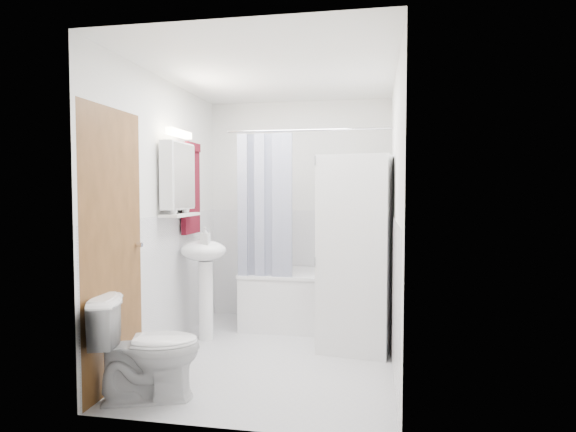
% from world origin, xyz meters
% --- Properties ---
extents(floor, '(2.60, 2.60, 0.00)m').
position_xyz_m(floor, '(0.00, 0.00, 0.00)').
color(floor, silver).
rests_on(floor, ground).
extents(room_walls, '(2.60, 2.60, 2.60)m').
position_xyz_m(room_walls, '(0.00, 0.00, 1.49)').
color(room_walls, white).
rests_on(room_walls, ground).
extents(wainscot, '(1.98, 2.58, 2.58)m').
position_xyz_m(wainscot, '(0.00, 0.29, 0.60)').
color(wainscot, white).
rests_on(wainscot, ground).
extents(door, '(0.05, 2.00, 2.00)m').
position_xyz_m(door, '(-0.95, -0.55, 1.00)').
color(door, brown).
rests_on(door, ground).
extents(bathtub, '(1.51, 0.71, 0.58)m').
position_xyz_m(bathtub, '(0.24, 0.92, 0.32)').
color(bathtub, white).
rests_on(bathtub, ground).
extents(tub_spout, '(0.04, 0.12, 0.04)m').
position_xyz_m(tub_spout, '(0.44, 1.25, 0.90)').
color(tub_spout, silver).
rests_on(tub_spout, room_walls).
extents(curtain_rod, '(1.69, 0.02, 0.02)m').
position_xyz_m(curtain_rod, '(0.24, 0.62, 2.00)').
color(curtain_rod, silver).
rests_on(curtain_rod, room_walls).
extents(shower_curtain, '(0.55, 0.02, 1.45)m').
position_xyz_m(shower_curtain, '(-0.23, 0.62, 1.25)').
color(shower_curtain, '#16214E').
rests_on(shower_curtain, curtain_rod).
extents(sink, '(0.44, 0.37, 1.04)m').
position_xyz_m(sink, '(-0.75, 0.33, 0.70)').
color(sink, white).
rests_on(sink, ground).
extents(medicine_cabinet, '(0.13, 0.50, 0.71)m').
position_xyz_m(medicine_cabinet, '(-0.90, 0.10, 1.57)').
color(medicine_cabinet, white).
rests_on(medicine_cabinet, room_walls).
extents(shelf, '(0.18, 0.54, 0.02)m').
position_xyz_m(shelf, '(-0.89, 0.10, 1.20)').
color(shelf, silver).
rests_on(shelf, room_walls).
extents(shower_caddy, '(0.22, 0.06, 0.02)m').
position_xyz_m(shower_caddy, '(0.49, 1.24, 1.15)').
color(shower_caddy, silver).
rests_on(shower_caddy, room_walls).
extents(towel, '(0.07, 0.37, 0.90)m').
position_xyz_m(towel, '(-0.94, 0.48, 1.46)').
color(towel, '#530C11').
rests_on(towel, room_walls).
extents(washer_dryer, '(0.69, 0.69, 1.72)m').
position_xyz_m(washer_dryer, '(0.68, 0.34, 0.86)').
color(washer_dryer, white).
rests_on(washer_dryer, ground).
extents(toilet, '(0.80, 0.61, 0.70)m').
position_xyz_m(toilet, '(-0.67, -1.00, 0.35)').
color(toilet, white).
rests_on(toilet, ground).
extents(soap_pump, '(0.08, 0.17, 0.08)m').
position_xyz_m(soap_pump, '(-0.71, 0.25, 0.95)').
color(soap_pump, gray).
rests_on(soap_pump, sink).
extents(shelf_bottle, '(0.07, 0.18, 0.07)m').
position_xyz_m(shelf_bottle, '(-0.89, -0.05, 1.25)').
color(shelf_bottle, gray).
rests_on(shelf_bottle, shelf).
extents(shelf_cup, '(0.10, 0.09, 0.10)m').
position_xyz_m(shelf_cup, '(-0.89, 0.22, 1.26)').
color(shelf_cup, gray).
rests_on(shelf_cup, shelf).
extents(shampoo_a, '(0.13, 0.17, 0.13)m').
position_xyz_m(shampoo_a, '(0.35, 1.24, 1.23)').
color(shampoo_a, gray).
rests_on(shampoo_a, shower_caddy).
extents(shampoo_b, '(0.08, 0.21, 0.08)m').
position_xyz_m(shampoo_b, '(0.47, 1.24, 1.20)').
color(shampoo_b, '#275A9D').
rests_on(shampoo_b, shower_caddy).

